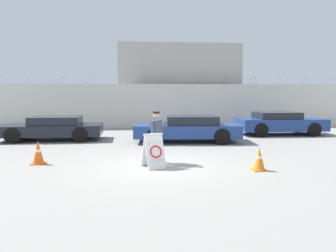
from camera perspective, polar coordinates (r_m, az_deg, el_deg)
name	(u,v)px	position (r m, az deg, el deg)	size (l,w,h in m)	color
ground_plane	(158,166)	(10.14, -1.67, -7.04)	(90.00, 90.00, 0.00)	gray
perimeter_wall	(146,106)	(21.04, -3.82, 3.52)	(36.00, 0.30, 3.25)	silver
building_block	(175,86)	(25.48, 1.20, 7.02)	(8.35, 7.17, 5.55)	#B2ADA3
barricade_sign	(154,151)	(9.90, -2.49, -4.32)	(0.76, 0.84, 1.04)	white
security_guard	(157,135)	(10.50, -2.00, -1.55)	(0.58, 0.55, 1.66)	#514C42
traffic_cone_near	(259,159)	(9.93, 15.58, -5.57)	(0.41, 0.41, 0.67)	orange
traffic_cone_mid	(38,152)	(11.19, -21.68, -4.30)	(0.42, 0.42, 0.75)	orange
parked_car_front_coupe	(52,128)	(16.50, -19.50, -0.29)	(4.76, 2.09, 1.13)	black
parked_car_rear_sedan	(188,128)	(15.07, 3.44, -0.40)	(4.89, 2.30, 1.20)	black
parked_car_far_side	(280,123)	(18.58, 18.87, 0.54)	(4.56, 2.03, 1.23)	black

